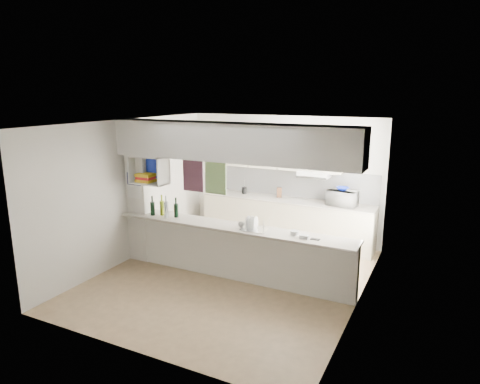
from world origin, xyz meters
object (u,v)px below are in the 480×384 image
Objects in this scene: microwave at (343,198)px; bowl at (343,189)px; dish_rack at (254,224)px; wine_bottles at (164,209)px.

bowl reaches higher than microwave.
dish_rack is (-0.91, -2.12, -0.24)m from bowl.
bowl is 0.53× the size of dish_rack.
bowl is 3.40m from wine_bottles.
wine_bottles reaches higher than dish_rack.
bowl reaches higher than dish_rack.
bowl is at bearing 62.23° from dish_rack.
bowl is 2.31m from dish_rack.
microwave reaches higher than dish_rack.
dish_rack is at bearing -113.16° from bowl.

